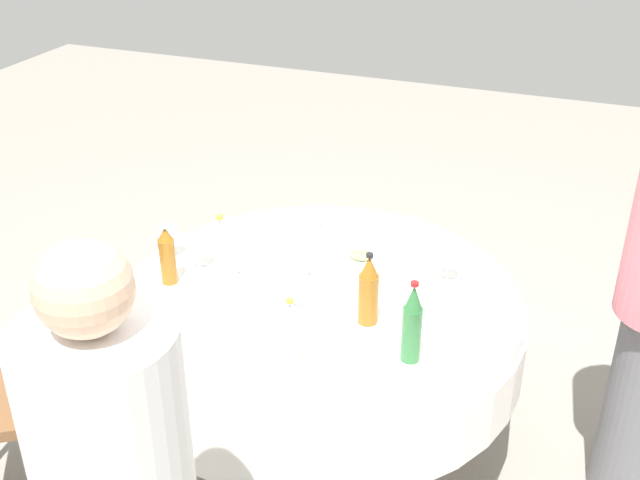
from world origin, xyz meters
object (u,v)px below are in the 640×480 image
(plate_left, at_px, (258,338))
(plate_far, at_px, (361,258))
(bottle_clear_rear, at_px, (321,261))
(plate_outer, at_px, (306,230))
(chair_inner, at_px, (28,381))
(wine_glass_inner, at_px, (312,254))
(wine_glass_left, at_px, (449,256))
(dining_table, at_px, (320,326))
(bottle_amber_mid, at_px, (368,291))
(wine_glass_front, at_px, (298,285))
(bottle_amber_east, at_px, (167,256))
(wine_glass_west, at_px, (197,243))
(wine_glass_rear, at_px, (169,235))
(bottle_clear_inner, at_px, (290,338))
(bottle_green_west, at_px, (412,324))
(bottle_clear_south, at_px, (222,258))

(plate_left, xyz_separation_m, plate_far, (-0.15, -0.62, 0.00))
(bottle_clear_rear, height_order, plate_outer, bottle_clear_rear)
(bottle_clear_rear, distance_m, chair_inner, 1.12)
(plate_far, bearing_deg, plate_left, 76.23)
(wine_glass_inner, xyz_separation_m, plate_far, (-0.13, -0.19, -0.09))
(wine_glass_left, bearing_deg, plate_outer, -15.90)
(dining_table, height_order, plate_outer, plate_outer)
(bottle_amber_mid, distance_m, bottle_clear_rear, 0.23)
(wine_glass_front, bearing_deg, bottle_amber_mid, -176.40)
(bottle_amber_east, bearing_deg, wine_glass_west, -114.75)
(plate_outer, bearing_deg, bottle_amber_mid, 129.62)
(plate_outer, bearing_deg, wine_glass_west, 59.08)
(wine_glass_rear, bearing_deg, bottle_amber_east, 119.55)
(bottle_clear_rear, xyz_separation_m, wine_glass_left, (-0.40, -0.26, -0.03))
(bottle_clear_inner, xyz_separation_m, chair_inner, (0.95, 0.13, -0.34))
(wine_glass_inner, distance_m, wine_glass_front, 0.22)
(wine_glass_west, bearing_deg, wine_glass_inner, -167.47)
(bottle_green_west, relative_size, bottle_clear_rear, 0.93)
(bottle_clear_inner, bearing_deg, chair_inner, 7.97)
(dining_table, relative_size, chair_inner, 1.72)
(bottle_amber_mid, xyz_separation_m, wine_glass_west, (0.71, -0.11, -0.01))
(bottle_amber_east, distance_m, bottle_green_west, 0.97)
(dining_table, bearing_deg, wine_glass_inner, -53.94)
(dining_table, distance_m, bottle_green_west, 0.56)
(wine_glass_west, bearing_deg, bottle_green_west, 164.12)
(wine_glass_west, xyz_separation_m, wine_glass_left, (-0.90, -0.25, -0.00))
(wine_glass_rear, height_order, wine_glass_inner, wine_glass_inner)
(wine_glass_front, bearing_deg, bottle_clear_rear, -110.64)
(wine_glass_front, bearing_deg, plate_left, 75.80)
(bottle_clear_rear, xyz_separation_m, wine_glass_west, (0.50, -0.01, -0.03))
(wine_glass_rear, xyz_separation_m, plate_left, (-0.56, 0.38, -0.09))
(bottle_clear_south, height_order, wine_glass_inner, bottle_clear_south)
(bottle_green_west, xyz_separation_m, chair_inner, (1.29, 0.32, -0.35))
(plate_far, bearing_deg, plate_outer, -27.27)
(bottle_clear_rear, bearing_deg, wine_glass_west, -0.74)
(dining_table, relative_size, plate_left, 6.87)
(bottle_amber_mid, bearing_deg, wine_glass_inner, -35.27)
(bottle_clear_inner, bearing_deg, plate_far, -89.05)
(wine_glass_inner, height_order, chair_inner, wine_glass_inner)
(bottle_clear_rear, relative_size, plate_far, 1.50)
(plate_left, height_order, chair_inner, chair_inner)
(bottle_amber_east, relative_size, wine_glass_rear, 1.76)
(bottle_amber_mid, relative_size, bottle_amber_east, 1.11)
(plate_outer, relative_size, chair_inner, 0.28)
(wine_glass_rear, bearing_deg, bottle_clear_south, 152.32)
(bottle_clear_rear, height_order, wine_glass_rear, bottle_clear_rear)
(bottle_amber_east, relative_size, chair_inner, 0.28)
(bottle_amber_east, relative_size, wine_glass_inner, 1.70)
(wine_glass_front, height_order, plate_far, wine_glass_front)
(bottle_amber_east, xyz_separation_m, bottle_clear_rear, (-0.56, -0.12, 0.03))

